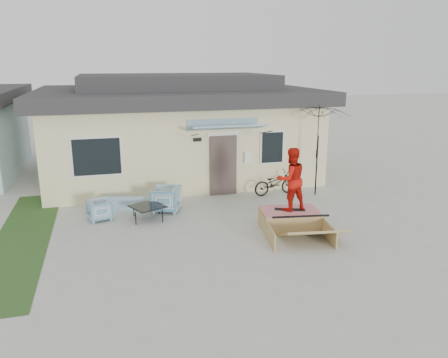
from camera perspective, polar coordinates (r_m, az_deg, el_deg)
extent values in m
plane|color=#B1B2A7|center=(11.35, 0.95, -8.74)|extent=(90.00, 90.00, 0.00)
cube|color=#26481D|center=(13.01, -24.51, -6.96)|extent=(1.40, 8.00, 0.01)
cube|color=beige|center=(18.46, -6.01, 5.34)|extent=(10.00, 7.00, 3.00)
cube|color=#27272A|center=(18.25, -6.16, 10.76)|extent=(10.80, 7.80, 0.50)
cube|color=#27272A|center=(18.22, -6.21, 12.49)|extent=(7.50, 4.50, 0.60)
cube|color=#4C3B38|center=(15.36, -0.10, 1.75)|extent=(0.95, 0.08, 2.10)
cube|color=white|center=(14.74, -16.08, 2.79)|extent=(1.60, 0.06, 1.30)
cube|color=white|center=(15.81, 6.21, 4.08)|extent=(0.90, 0.06, 1.20)
cube|color=teal|center=(14.62, 0.43, 6.66)|extent=(2.50, 1.09, 0.29)
imported|color=teal|center=(14.45, -12.37, -2.52)|extent=(1.64, 0.86, 0.61)
imported|color=teal|center=(13.60, -15.78, -3.72)|extent=(0.77, 0.80, 0.67)
imported|color=teal|center=(13.94, -7.53, -2.41)|extent=(1.03, 1.06, 0.86)
cube|color=black|center=(13.35, -9.81, -4.27)|extent=(1.14, 1.14, 0.42)
imported|color=black|center=(15.59, 6.63, -0.19)|extent=(1.66, 0.74, 1.02)
cylinder|color=black|center=(15.69, 11.86, 1.71)|extent=(0.05, 0.05, 2.10)
imported|color=black|center=(15.55, 11.99, 4.22)|extent=(2.39, 2.26, 0.90)
cube|color=black|center=(12.54, 8.48, -3.87)|extent=(0.86, 0.50, 0.05)
imported|color=red|center=(12.28, 8.64, 0.14)|extent=(0.92, 0.74, 1.76)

